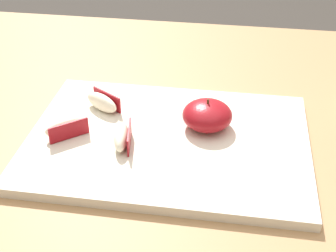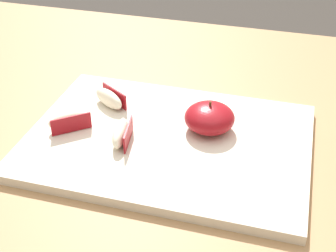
# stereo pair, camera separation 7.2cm
# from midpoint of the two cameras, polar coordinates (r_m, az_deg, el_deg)

# --- Properties ---
(dining_table) EXTENTS (1.38, 0.83, 0.77)m
(dining_table) POSITION_cam_midpoint_polar(r_m,az_deg,el_deg) (0.86, 7.10, -5.52)
(dining_table) COLOR #9E754C
(dining_table) RESTS_ON ground_plane
(cutting_board) EXTENTS (0.42, 0.30, 0.02)m
(cutting_board) POSITION_cam_midpoint_polar(r_m,az_deg,el_deg) (0.73, 2.80, -1.89)
(cutting_board) COLOR beige
(cutting_board) RESTS_ON dining_table
(apple_half_skin_up) EXTENTS (0.08, 0.08, 0.05)m
(apple_half_skin_up) POSITION_cam_midpoint_polar(r_m,az_deg,el_deg) (0.74, 7.72, 0.88)
(apple_half_skin_up) COLOR maroon
(apple_half_skin_up) RESTS_ON cutting_board
(apple_wedge_front) EXTENTS (0.03, 0.07, 0.03)m
(apple_wedge_front) POSITION_cam_midpoint_polar(r_m,az_deg,el_deg) (0.71, -2.72, -0.98)
(apple_wedge_front) COLOR #F4EACC
(apple_wedge_front) RESTS_ON cutting_board
(apple_wedge_middle) EXTENTS (0.07, 0.05, 0.03)m
(apple_wedge_middle) POSITION_cam_midpoint_polar(r_m,az_deg,el_deg) (0.80, -4.44, 3.22)
(apple_wedge_middle) COLOR #F4EACC
(apple_wedge_middle) RESTS_ON cutting_board
(apple_wedge_right) EXTENTS (0.06, 0.06, 0.03)m
(apple_wedge_right) POSITION_cam_midpoint_polar(r_m,az_deg,el_deg) (0.75, -8.94, 0.56)
(apple_wedge_right) COLOR #F4EACC
(apple_wedge_right) RESTS_ON cutting_board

